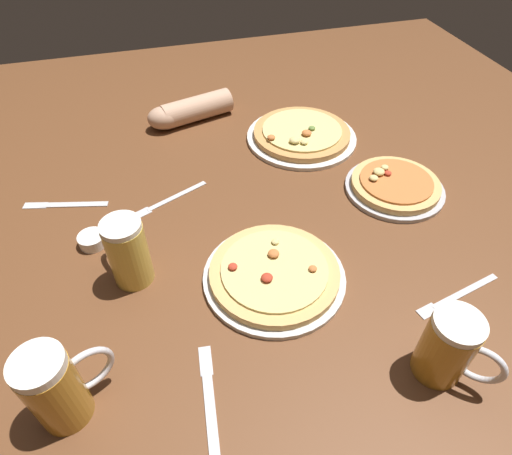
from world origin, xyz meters
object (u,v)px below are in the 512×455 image
(beer_mug_amber, at_px, (56,387))
(knife_right, at_px, (65,204))
(beer_mug_dark, at_px, (127,251))
(diner_arm, at_px, (187,111))
(pizza_plate_near, at_px, (276,273))
(ramekin_sauce, at_px, (92,240))
(fork_left, at_px, (169,199))
(pizza_plate_far, at_px, (302,135))
(fork_spare, at_px, (457,296))
(pizza_plate_side, at_px, (395,186))
(beer_mug_pale, at_px, (449,348))
(knife_spare, at_px, (210,404))

(beer_mug_amber, height_order, knife_right, beer_mug_amber)
(beer_mug_amber, xyz_separation_m, knife_right, (-0.03, 0.56, -0.08))
(beer_mug_dark, distance_m, diner_arm, 0.66)
(beer_mug_dark, bearing_deg, pizza_plate_near, -17.16)
(ramekin_sauce, xyz_separation_m, diner_arm, (0.31, 0.49, 0.02))
(ramekin_sauce, xyz_separation_m, fork_left, (0.19, 0.11, -0.01))
(pizza_plate_near, bearing_deg, pizza_plate_far, 64.24)
(pizza_plate_far, bearing_deg, ramekin_sauce, -155.12)
(beer_mug_dark, bearing_deg, fork_left, 65.17)
(fork_left, xyz_separation_m, fork_spare, (0.55, -0.48, -0.00))
(knife_right, distance_m, diner_arm, 0.50)
(pizza_plate_side, xyz_separation_m, fork_spare, (-0.04, -0.36, -0.01))
(beer_mug_pale, bearing_deg, beer_mug_amber, 170.81)
(pizza_plate_near, distance_m, beer_mug_dark, 0.32)
(beer_mug_dark, height_order, beer_mug_amber, beer_mug_amber)
(fork_left, bearing_deg, pizza_plate_near, -59.93)
(beer_mug_amber, relative_size, fork_spare, 0.77)
(beer_mug_dark, relative_size, fork_spare, 0.74)
(knife_spare, bearing_deg, beer_mug_pale, -6.63)
(pizza_plate_near, height_order, fork_spare, pizza_plate_near)
(ramekin_sauce, height_order, fork_left, ramekin_sauce)
(beer_mug_amber, bearing_deg, knife_spare, -13.69)
(beer_mug_dark, relative_size, beer_mug_pale, 1.07)
(ramekin_sauce, distance_m, knife_spare, 0.49)
(ramekin_sauce, distance_m, knife_right, 0.18)
(fork_left, bearing_deg, fork_spare, -41.30)
(fork_left, bearing_deg, diner_arm, 73.20)
(fork_left, distance_m, knife_right, 0.27)
(pizza_plate_near, relative_size, beer_mug_amber, 1.84)
(knife_spare, bearing_deg, pizza_plate_far, 59.46)
(beer_mug_dark, bearing_deg, fork_spare, -20.43)
(pizza_plate_near, height_order, fork_left, pizza_plate_near)
(beer_mug_dark, xyz_separation_m, fork_spare, (0.66, -0.24, -0.08))
(beer_mug_amber, xyz_separation_m, knife_spare, (0.23, -0.06, -0.08))
(ramekin_sauce, height_order, knife_right, ramekin_sauce)
(fork_spare, bearing_deg, pizza_plate_far, 99.50)
(pizza_plate_far, distance_m, beer_mug_dark, 0.69)
(pizza_plate_side, height_order, knife_right, pizza_plate_side)
(pizza_plate_side, height_order, fork_left, pizza_plate_side)
(pizza_plate_near, height_order, beer_mug_amber, beer_mug_amber)
(pizza_plate_side, height_order, beer_mug_amber, beer_mug_amber)
(beer_mug_amber, xyz_separation_m, beer_mug_pale, (0.65, -0.11, -0.01))
(pizza_plate_side, xyz_separation_m, knife_right, (-0.85, 0.18, -0.01))
(pizza_plate_far, bearing_deg, pizza_plate_near, -115.76)
(pizza_plate_near, xyz_separation_m, diner_arm, (-0.08, 0.71, 0.02))
(pizza_plate_near, distance_m, pizza_plate_far, 0.57)
(pizza_plate_far, bearing_deg, beer_mug_dark, -142.58)
(pizza_plate_side, height_order, diner_arm, diner_arm)
(ramekin_sauce, xyz_separation_m, knife_spare, (0.19, -0.46, -0.01))
(pizza_plate_side, distance_m, fork_spare, 0.36)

